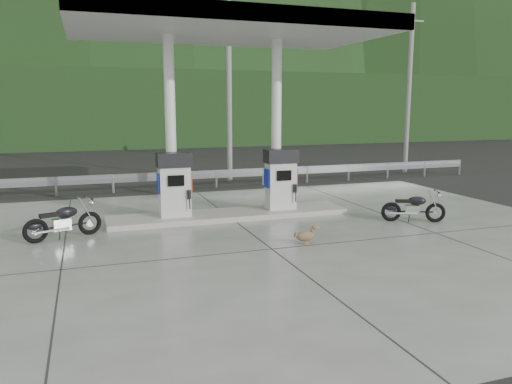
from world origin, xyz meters
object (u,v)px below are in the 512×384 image
object	(u,v)px
gas_pump_left	(175,185)
gas_pump_right	(281,179)
motorcycle_left	(63,222)
motorcycle_right	(413,208)
duck	(306,236)

from	to	relation	value
gas_pump_left	gas_pump_right	distance (m)	3.20
gas_pump_right	motorcycle_left	xyz separation A→B (m)	(-6.12, -0.97, -0.63)
gas_pump_left	gas_pump_right	world-z (taller)	same
gas_pump_left	motorcycle_right	size ratio (longest dim) A/B	1.09
gas_pump_left	motorcycle_right	distance (m)	6.75
motorcycle_left	duck	size ratio (longest dim) A/B	3.17
motorcycle_right	gas_pump_right	bearing A→B (deg)	169.46
duck	gas_pump_left	bearing A→B (deg)	129.00
gas_pump_left	duck	bearing A→B (deg)	-54.08
gas_pump_left	duck	distance (m)	4.30
motorcycle_left	motorcycle_right	distance (m)	9.35
gas_pump_left	duck	world-z (taller)	gas_pump_left
motorcycle_left	motorcycle_right	xyz separation A→B (m)	(9.26, -1.25, -0.03)
motorcycle_left	motorcycle_right	bearing A→B (deg)	-27.34
duck	motorcycle_right	bearing A→B (deg)	20.33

